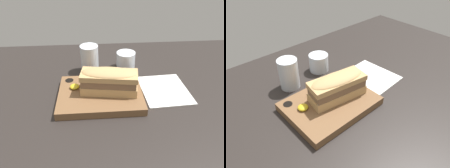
{
  "view_description": "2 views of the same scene",
  "coord_description": "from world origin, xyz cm",
  "views": [
    {
      "loc": [
        -5.61,
        -57.91,
        48.47
      ],
      "look_at": [
        -0.92,
        2.23,
        8.23
      ],
      "focal_mm": 35.0,
      "sensor_mm": 36.0,
      "label": 1
    },
    {
      "loc": [
        -39.62,
        -38.84,
        51.44
      ],
      "look_at": [
        0.06,
        4.91,
        8.15
      ],
      "focal_mm": 35.0,
      "sensor_mm": 36.0,
      "label": 2
    }
  ],
  "objects": [
    {
      "name": "dining_table",
      "position": [
        0.0,
        0.0,
        1.0
      ],
      "size": [
        159.79,
        100.69,
        2.0
      ],
      "color": "#282321",
      "rests_on": "ground"
    },
    {
      "name": "sandwich",
      "position": [
        -1.77,
        3.21,
        9.26
      ],
      "size": [
        19.7,
        10.26,
        8.53
      ],
      "rotation": [
        0.0,
        0.0,
        -0.15
      ],
      "color": "tan",
      "rests_on": "serving_board"
    },
    {
      "name": "water_glass",
      "position": [
        -8.52,
        22.06,
        6.94
      ],
      "size": [
        7.23,
        7.23,
        11.41
      ],
      "color": "silver",
      "rests_on": "dining_table"
    },
    {
      "name": "wine_glass",
      "position": [
        6.64,
        23.98,
        5.11
      ],
      "size": [
        7.9,
        7.9,
        7.05
      ],
      "color": "silver",
      "rests_on": "dining_table"
    },
    {
      "name": "serving_board",
      "position": [
        -4.94,
        3.38,
        3.34
      ],
      "size": [
        28.65,
        21.77,
        2.73
      ],
      "color": "brown",
      "rests_on": "dining_table"
    },
    {
      "name": "napkin",
      "position": [
        18.72,
        5.94,
        2.2
      ],
      "size": [
        17.54,
        20.4,
        0.4
      ],
      "rotation": [
        0.0,
        0.0,
        0.05
      ],
      "color": "white",
      "rests_on": "dining_table"
    },
    {
      "name": "mustard_dollop",
      "position": [
        -13.76,
        5.98,
        5.34
      ],
      "size": [
        3.34,
        3.34,
        1.34
      ],
      "color": "gold",
      "rests_on": "serving_board"
    }
  ]
}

